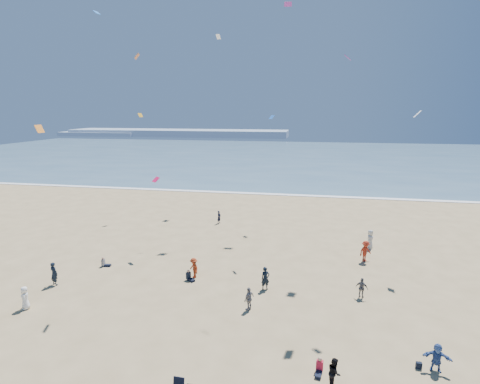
# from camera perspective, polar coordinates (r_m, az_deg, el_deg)

# --- Properties ---
(ocean) EXTENTS (220.00, 100.00, 0.06)m
(ocean) POSITION_cam_1_polar(r_m,az_deg,el_deg) (107.89, 7.49, 5.42)
(ocean) COLOR #476B84
(ocean) RESTS_ON ground
(surf_line) EXTENTS (220.00, 1.20, 0.08)m
(surf_line) POSITION_cam_1_polar(r_m,az_deg,el_deg) (58.68, 4.71, -0.33)
(surf_line) COLOR white
(surf_line) RESTS_ON ground
(headland_far) EXTENTS (110.00, 20.00, 3.20)m
(headland_far) POSITION_cam_1_polar(r_m,az_deg,el_deg) (193.80, -9.38, 8.88)
(headland_far) COLOR #7A8EA8
(headland_far) RESTS_ON ground
(headland_near) EXTENTS (40.00, 14.00, 2.00)m
(headland_near) POSITION_cam_1_polar(r_m,az_deg,el_deg) (206.49, -20.47, 8.31)
(headland_near) COLOR #7A8EA8
(headland_near) RESTS_ON ground
(standing_flyers) EXTENTS (26.33, 33.49, 1.85)m
(standing_flyers) POSITION_cam_1_polar(r_m,az_deg,el_deg) (26.52, 3.63, -14.75)
(standing_flyers) COLOR slate
(standing_flyers) RESTS_ON ground
(seated_group) EXTENTS (18.49, 17.47, 0.84)m
(seated_group) POSITION_cam_1_polar(r_m,az_deg,el_deg) (23.01, -4.20, -20.55)
(seated_group) COLOR silver
(seated_group) RESTS_ON ground
(navy_bag) EXTENTS (0.28, 0.18, 0.34)m
(navy_bag) POSITION_cam_1_polar(r_m,az_deg,el_deg) (22.94, 25.59, -22.73)
(navy_bag) COLOR black
(navy_bag) RESTS_ON ground
(kites_aloft) EXTENTS (37.13, 42.47, 25.89)m
(kites_aloft) POSITION_cam_1_polar(r_m,az_deg,el_deg) (25.58, 19.38, 16.15)
(kites_aloft) COLOR #722792
(kites_aloft) RESTS_ON ground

